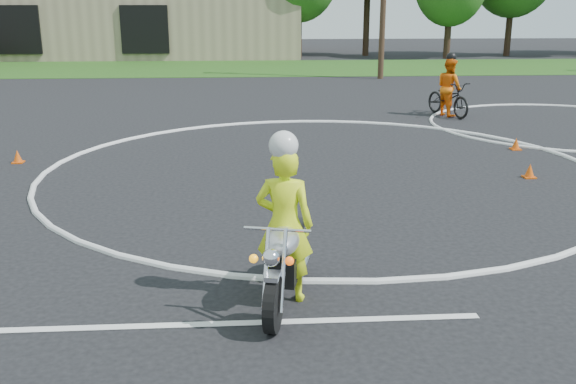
{
  "coord_description": "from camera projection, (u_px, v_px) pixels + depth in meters",
  "views": [
    {
      "loc": [
        -1.65,
        -10.6,
        3.48
      ],
      "look_at": [
        -1.12,
        -2.45,
        1.1
      ],
      "focal_mm": 40.0,
      "sensor_mm": 36.0,
      "label": 1
    }
  ],
  "objects": [
    {
      "name": "rider_second_grp",
      "position": [
        449.0,
        94.0,
        20.84
      ],
      "size": [
        1.38,
        2.25,
        2.04
      ],
      "rotation": [
        0.0,
        0.0,
        0.33
      ],
      "color": "black",
      "rests_on": "ground"
    },
    {
      "name": "primary_motorcycle",
      "position": [
        285.0,
        261.0,
        7.65
      ],
      "size": [
        0.91,
        2.13,
        1.14
      ],
      "rotation": [
        0.0,
        0.0,
        -0.23
      ],
      "color": "black",
      "rests_on": "ground"
    },
    {
      "name": "rider_primary_grp",
      "position": [
        284.0,
        220.0,
        7.65
      ],
      "size": [
        0.78,
        0.61,
        2.11
      ],
      "rotation": [
        0.0,
        0.0,
        -0.23
      ],
      "color": "#E5FD1A",
      "rests_on": "ground"
    },
    {
      "name": "course_markings",
      "position": [
        405.0,
        154.0,
        15.53
      ],
      "size": [
        19.05,
        19.05,
        0.12
      ],
      "color": "silver",
      "rests_on": "ground"
    },
    {
      "name": "grass_strip",
      "position": [
        274.0,
        68.0,
        37.09
      ],
      "size": [
        120.0,
        10.0,
        0.02
      ],
      "primitive_type": "cube",
      "color": "#1E4714",
      "rests_on": "ground"
    },
    {
      "name": "ground",
      "position": [
        342.0,
        212.0,
        11.23
      ],
      "size": [
        120.0,
        120.0,
        0.0
      ],
      "primitive_type": "plane",
      "color": "black",
      "rests_on": "ground"
    },
    {
      "name": "traffic_cones",
      "position": [
        474.0,
        159.0,
        14.48
      ],
      "size": [
        18.95,
        13.46,
        0.3
      ],
      "color": "#D94E0B",
      "rests_on": "ground"
    }
  ]
}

